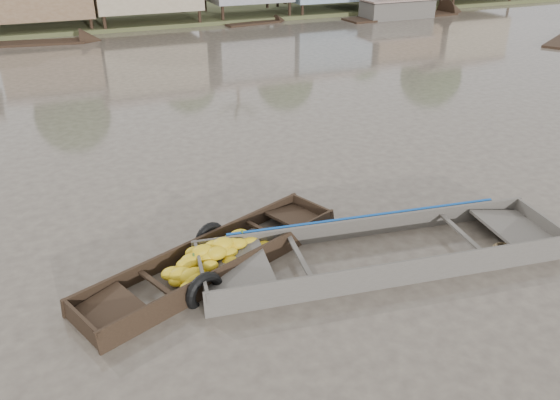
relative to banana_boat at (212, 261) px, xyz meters
name	(u,v)px	position (x,y,z in m)	size (l,w,h in m)	color
ground	(305,260)	(1.81, -0.45, -0.17)	(120.00, 120.00, 0.00)	#463D36
banana_boat	(212,261)	(0.00, 0.00, 0.00)	(5.89, 3.43, 0.83)	black
viewer_boat	(384,255)	(3.34, -1.00, -0.11)	(7.79, 3.05, 0.61)	#47433C
distant_boats	(335,21)	(15.57, 23.81, 0.06)	(46.23, 14.75, 1.38)	black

